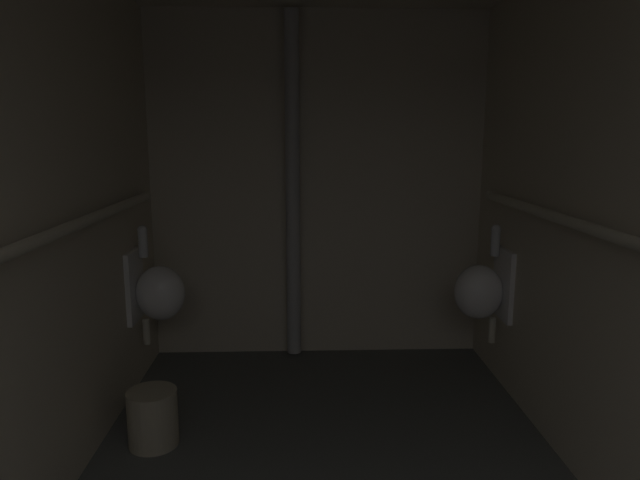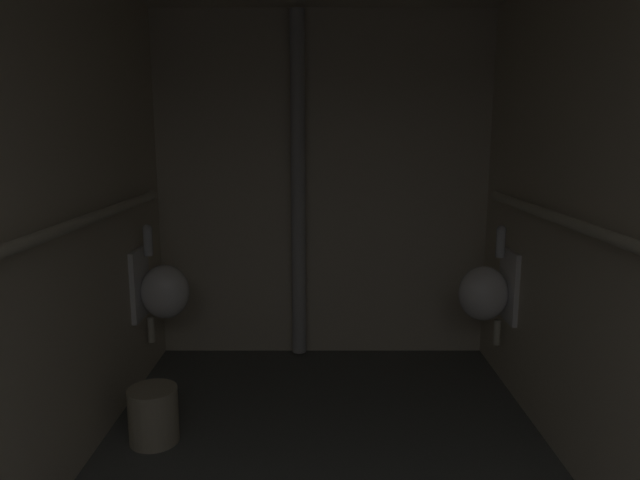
# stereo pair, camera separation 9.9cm
# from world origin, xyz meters

# --- Properties ---
(wall_back) EXTENTS (2.43, 0.06, 2.39)m
(wall_back) POSITION_xyz_m (0.00, 4.01, 1.20)
(wall_back) COLOR beige
(wall_back) RESTS_ON ground
(urinal_left_mid) EXTENTS (0.32, 0.30, 0.76)m
(urinal_left_mid) POSITION_xyz_m (-1.01, 3.43, 0.62)
(urinal_left_mid) COLOR white
(urinal_right_mid) EXTENTS (0.32, 0.30, 0.76)m
(urinal_right_mid) POSITION_xyz_m (1.01, 3.39, 0.62)
(urinal_right_mid) COLOR white
(supply_pipe_left) EXTENTS (0.06, 3.31, 0.06)m
(supply_pipe_left) POSITION_xyz_m (-1.10, 2.01, 1.18)
(supply_pipe_left) COLOR beige
(supply_pipe_right) EXTENTS (0.06, 3.31, 0.06)m
(supply_pipe_right) POSITION_xyz_m (1.10, 1.97, 1.18)
(supply_pipe_right) COLOR beige
(standpipe_back_wall) EXTENTS (0.10, 0.10, 2.34)m
(standpipe_back_wall) POSITION_xyz_m (-0.17, 3.90, 1.20)
(standpipe_back_wall) COLOR #B2B2B2
(standpipe_back_wall) RESTS_ON ground
(waste_bin) EXTENTS (0.25, 0.25, 0.29)m
(waste_bin) POSITION_xyz_m (-0.88, 2.72, 0.15)
(waste_bin) COLOR #9E937A
(waste_bin) RESTS_ON ground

